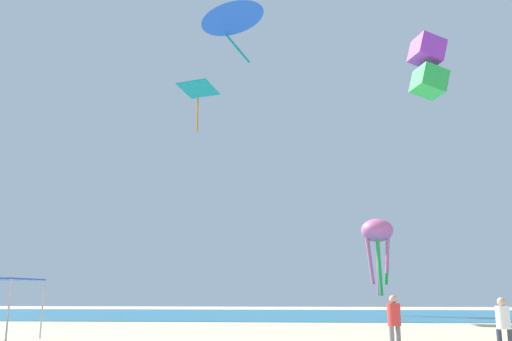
# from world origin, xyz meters

# --- Properties ---
(ocean_strip) EXTENTS (110.00, 24.63, 0.03)m
(ocean_strip) POSITION_xyz_m (0.00, 29.87, 0.01)
(ocean_strip) COLOR #1E6B93
(ocean_strip) RESTS_ON ground
(person_near_tent) EXTENTS (0.45, 0.45, 1.89)m
(person_near_tent) POSITION_xyz_m (7.34, -0.04, 1.11)
(person_near_tent) COLOR slate
(person_near_tent) RESTS_ON ground
(person_leftmost) EXTENTS (0.48, 0.43, 1.82)m
(person_leftmost) POSITION_xyz_m (10.64, -0.94, 1.07)
(person_leftmost) COLOR #33384C
(person_leftmost) RESTS_ON ground
(kite_box_purple) EXTENTS (2.21, 2.00, 3.59)m
(kite_box_purple) POSITION_xyz_m (11.76, 10.02, 14.59)
(kite_box_purple) COLOR purple
(kite_diamond_teal) EXTENTS (3.77, 3.76, 4.29)m
(kite_diamond_teal) POSITION_xyz_m (-4.52, 26.25, 19.71)
(kite_diamond_teal) COLOR teal
(kite_octopus_pink) EXTENTS (3.82, 3.82, 6.47)m
(kite_octopus_pink) POSITION_xyz_m (11.10, 27.70, 6.79)
(kite_octopus_pink) COLOR pink
(kite_delta_blue) EXTENTS (5.13, 5.07, 4.23)m
(kite_delta_blue) POSITION_xyz_m (-0.61, 18.32, 22.89)
(kite_delta_blue) COLOR blue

